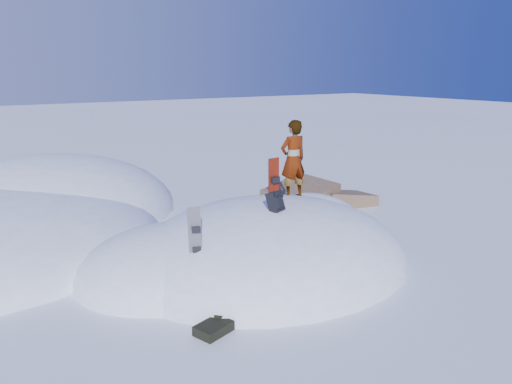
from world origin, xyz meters
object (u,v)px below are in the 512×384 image
backpack (276,202)px  person (293,160)px  snowboard_red (274,192)px  snowboard_dark (195,241)px

backpack → person: (1.33, 1.16, 0.64)m
snowboard_red → person: bearing=20.9°
snowboard_red → person: size_ratio=0.84×
snowboard_red → person: (0.92, 0.50, 0.62)m
snowboard_dark → backpack: (2.11, 0.25, 0.44)m
backpack → person: bearing=19.3°
person → snowboard_dark: bearing=24.4°
snowboard_dark → snowboard_red: bearing=37.6°
snowboard_red → backpack: bearing=-129.6°
snowboard_red → snowboard_dark: (-2.52, -0.91, -0.46)m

